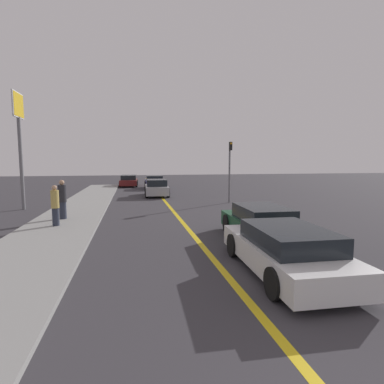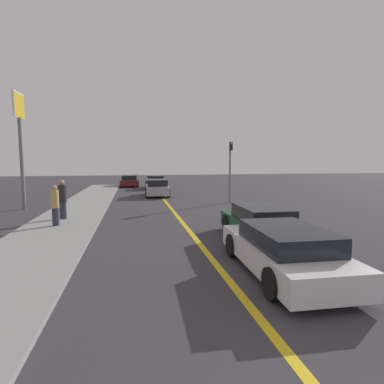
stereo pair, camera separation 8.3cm
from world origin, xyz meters
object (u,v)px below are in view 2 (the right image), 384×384
object	(u,v)px
car_oncoming_far	(130,181)
pedestrian_mid_group	(63,199)
car_far_distant	(157,188)
car_near_right_lane	(283,250)
car_ahead_center	(260,224)
car_parked_left_lot	(155,182)
traffic_light	(230,166)
roadside_sign	(20,125)
pedestrian_near_curb	(55,205)

from	to	relation	value
car_oncoming_far	pedestrian_mid_group	size ratio (longest dim) A/B	2.47
car_far_distant	car_oncoming_far	xyz separation A→B (m)	(-2.27, 10.09, -0.05)
car_near_right_lane	car_ahead_center	distance (m)	3.08
car_near_right_lane	car_parked_left_lot	bearing A→B (deg)	95.45
traffic_light	roadside_sign	xyz separation A→B (m)	(-12.64, -0.36, 2.34)
car_ahead_center	car_parked_left_lot	world-z (taller)	car_parked_left_lot
roadside_sign	traffic_light	bearing A→B (deg)	1.63
car_near_right_lane	car_parked_left_lot	distance (m)	24.02
roadside_sign	car_ahead_center	bearing A→B (deg)	-40.53
car_parked_left_lot	traffic_light	bearing A→B (deg)	-69.05
car_parked_left_lot	pedestrian_near_curb	bearing A→B (deg)	-106.19
car_parked_left_lot	car_oncoming_far	distance (m)	4.31
car_far_distant	pedestrian_mid_group	xyz separation A→B (m)	(-5.13, -9.32, 0.38)
car_ahead_center	car_parked_left_lot	xyz separation A→B (m)	(-2.18, 20.98, 0.04)
car_near_right_lane	car_oncoming_far	distance (m)	27.72
pedestrian_near_curb	pedestrian_mid_group	world-z (taller)	pedestrian_mid_group
car_near_right_lane	car_far_distant	world-z (taller)	car_far_distant
pedestrian_near_curb	car_far_distant	bearing A→B (deg)	64.89
roadside_sign	car_oncoming_far	bearing A→B (deg)	69.05
pedestrian_mid_group	roadside_sign	size ratio (longest dim) A/B	0.27
traffic_light	car_oncoming_far	bearing A→B (deg)	114.34
pedestrian_near_curb	traffic_light	world-z (taller)	traffic_light
pedestrian_near_curb	pedestrian_mid_group	bearing A→B (deg)	91.53
car_near_right_lane	pedestrian_mid_group	size ratio (longest dim) A/B	2.51
pedestrian_mid_group	car_oncoming_far	bearing A→B (deg)	81.62
car_far_distant	traffic_light	bearing A→B (deg)	-45.34
car_oncoming_far	car_far_distant	bearing A→B (deg)	-75.25
car_parked_left_lot	car_oncoming_far	bearing A→B (deg)	127.77
car_near_right_lane	car_far_distant	bearing A→B (deg)	97.81
pedestrian_mid_group	roadside_sign	distance (m)	6.34
car_near_right_lane	roadside_sign	distance (m)	16.21
car_near_right_lane	car_oncoming_far	world-z (taller)	car_oncoming_far
car_near_right_lane	roadside_sign	world-z (taller)	roadside_sign
traffic_light	roadside_sign	distance (m)	12.86
traffic_light	roadside_sign	size ratio (longest dim) A/B	0.61
car_ahead_center	pedestrian_near_curb	bearing A→B (deg)	157.53
car_near_right_lane	pedestrian_near_curb	xyz separation A→B (m)	(-6.88, 6.47, 0.38)
pedestrian_mid_group	roadside_sign	xyz separation A→B (m)	(-3.01, 4.08, 3.81)
pedestrian_near_curb	traffic_light	xyz separation A→B (m)	(9.59, 5.98, 1.52)
pedestrian_mid_group	traffic_light	xyz separation A→B (m)	(9.63, 4.44, 1.46)
car_far_distant	traffic_light	xyz separation A→B (m)	(4.50, -4.88, 1.84)
car_far_distant	pedestrian_near_curb	size ratio (longest dim) A/B	2.31
car_oncoming_far	roadside_sign	world-z (taller)	roadside_sign
car_parked_left_lot	car_oncoming_far	xyz separation A→B (m)	(-2.58, 3.45, -0.04)
car_oncoming_far	pedestrian_mid_group	distance (m)	19.63
car_oncoming_far	roadside_sign	xyz separation A→B (m)	(-5.87, -15.33, 4.23)
car_parked_left_lot	traffic_light	world-z (taller)	traffic_light
car_parked_left_lot	pedestrian_near_curb	distance (m)	18.32
car_oncoming_far	pedestrian_near_curb	distance (m)	21.15
car_ahead_center	roadside_sign	size ratio (longest dim) A/B	0.65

